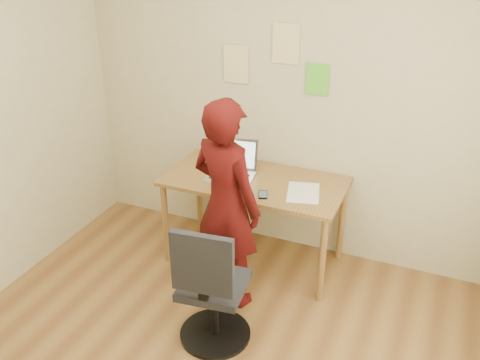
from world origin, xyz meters
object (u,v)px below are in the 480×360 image
at_px(laptop, 232,169).
at_px(office_chair, 211,294).
at_px(desk, 255,190).
at_px(phone, 263,195).
at_px(person, 226,205).

xyz_separation_m(laptop, office_chair, (0.30, -1.02, -0.39)).
xyz_separation_m(desk, laptop, (-0.20, 0.01, 0.14)).
bearing_deg(laptop, phone, -40.54).
relative_size(desk, person, 0.90).
bearing_deg(phone, person, -138.28).
bearing_deg(laptop, person, -78.61).
xyz_separation_m(phone, person, (-0.16, -0.30, 0.03)).
distance_m(laptop, phone, 0.41).
relative_size(phone, office_chair, 0.15).
bearing_deg(office_chair, desk, 89.23).
distance_m(phone, office_chair, 0.87).
xyz_separation_m(office_chair, person, (-0.11, 0.50, 0.38)).
distance_m(desk, office_chair, 1.04).
bearing_deg(person, desk, -73.58).
height_order(desk, person, person).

